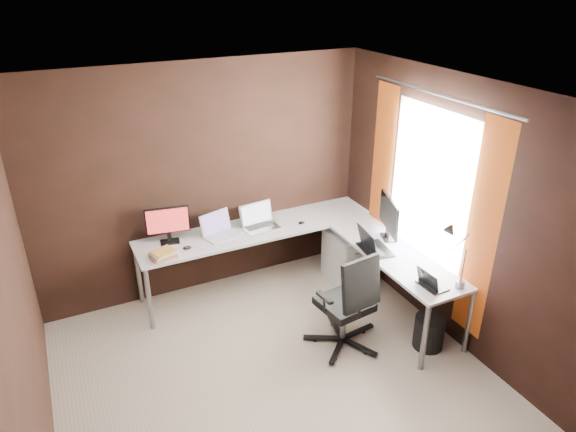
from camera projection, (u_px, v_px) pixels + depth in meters
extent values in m
cube|color=#B7A88E|center=(278.00, 382.00, 4.50)|extent=(3.60, 3.60, 0.00)
cube|color=white|center=(274.00, 98.00, 3.41)|extent=(3.60, 3.60, 0.00)
cube|color=black|center=(205.00, 181.00, 5.41)|extent=(3.60, 0.00, 2.50)
cube|color=black|center=(431.00, 429.00, 2.50)|extent=(3.60, 0.00, 2.50)
cube|color=black|center=(18.00, 324.00, 3.24)|extent=(0.00, 3.60, 2.50)
cube|color=black|center=(455.00, 215.00, 4.67)|extent=(0.00, 3.60, 2.50)
cube|color=white|center=(431.00, 182.00, 4.86)|extent=(0.00, 1.00, 1.30)
cube|color=#BA5E15|center=(482.00, 234.00, 4.35)|extent=(0.01, 0.35, 2.00)
cube|color=#BA5E15|center=(382.00, 177.00, 5.52)|extent=(0.01, 0.35, 2.00)
cylinder|color=slate|center=(439.00, 95.00, 4.48)|extent=(0.02, 1.90, 0.02)
cube|color=white|center=(258.00, 229.00, 5.59)|extent=(2.65, 0.60, 0.03)
cube|color=white|center=(398.00, 255.00, 5.09)|extent=(0.60, 1.65, 0.03)
cylinder|color=slate|center=(149.00, 299.00, 5.03)|extent=(0.05, 0.05, 0.70)
cylinder|color=slate|center=(138.00, 274.00, 5.45)|extent=(0.05, 0.05, 0.70)
cylinder|color=slate|center=(425.00, 338.00, 4.51)|extent=(0.05, 0.05, 0.70)
cylinder|color=slate|center=(469.00, 321.00, 4.71)|extent=(0.05, 0.05, 0.70)
cylinder|color=slate|center=(345.00, 226.00, 6.47)|extent=(0.05, 0.05, 0.70)
cube|color=white|center=(348.00, 257.00, 5.87)|extent=(0.42, 0.50, 0.60)
cube|color=black|center=(170.00, 242.00, 5.28)|extent=(0.21, 0.15, 0.01)
cube|color=black|center=(169.00, 236.00, 5.28)|extent=(0.05, 0.03, 0.09)
cube|color=black|center=(167.00, 220.00, 5.20)|extent=(0.44, 0.10, 0.28)
cube|color=red|center=(168.00, 221.00, 5.18)|extent=(0.41, 0.07, 0.25)
cube|color=black|center=(389.00, 237.00, 5.37)|extent=(0.19, 0.24, 0.01)
cube|color=black|center=(387.00, 233.00, 5.34)|extent=(0.04, 0.05, 0.09)
cube|color=black|center=(389.00, 214.00, 5.25)|extent=(0.20, 0.53, 0.34)
cube|color=#0D1BBE|center=(390.00, 214.00, 5.25)|extent=(0.17, 0.49, 0.31)
cube|color=white|center=(221.00, 235.00, 5.41)|extent=(0.42, 0.35, 0.02)
cube|color=white|center=(215.00, 222.00, 5.42)|extent=(0.36, 0.17, 0.22)
cube|color=slate|center=(216.00, 222.00, 5.42)|extent=(0.32, 0.14, 0.19)
cube|color=silver|center=(261.00, 227.00, 5.57)|extent=(0.40, 0.30, 0.02)
cube|color=silver|center=(256.00, 213.00, 5.60)|extent=(0.39, 0.10, 0.24)
cube|color=silver|center=(256.00, 214.00, 5.59)|extent=(0.34, 0.09, 0.20)
cube|color=black|center=(375.00, 250.00, 5.13)|extent=(0.31, 0.40, 0.02)
cube|color=black|center=(367.00, 240.00, 5.05)|extent=(0.12, 0.38, 0.23)
cube|color=#1A1E38|center=(368.00, 240.00, 5.05)|extent=(0.10, 0.33, 0.20)
cube|color=black|center=(432.00, 285.00, 4.56)|extent=(0.19, 0.26, 0.02)
cube|color=black|center=(428.00, 279.00, 4.49)|extent=(0.06, 0.26, 0.16)
cube|color=#BD4D80|center=(428.00, 279.00, 4.49)|extent=(0.05, 0.23, 0.14)
cube|color=tan|center=(164.00, 257.00, 5.00)|extent=(0.27, 0.23, 0.02)
cube|color=#B89438|center=(163.00, 255.00, 4.99)|extent=(0.25, 0.22, 0.02)
cube|color=silver|center=(163.00, 253.00, 4.98)|extent=(0.27, 0.24, 0.02)
cube|color=#B89438|center=(163.00, 252.00, 4.98)|extent=(0.25, 0.23, 0.01)
ellipsoid|color=black|center=(187.00, 248.00, 5.15)|extent=(0.10, 0.08, 0.04)
ellipsoid|color=black|center=(302.00, 223.00, 5.66)|extent=(0.08, 0.06, 0.03)
cylinder|color=slate|center=(460.00, 284.00, 4.53)|extent=(0.08, 0.08, 0.06)
cylinder|color=slate|center=(463.00, 266.00, 4.45)|extent=(0.02, 0.02, 0.32)
cylinder|color=slate|center=(460.00, 243.00, 4.35)|extent=(0.02, 0.18, 0.24)
cone|color=slate|center=(451.00, 232.00, 4.35)|extent=(0.10, 0.13, 0.13)
cylinder|color=slate|center=(343.00, 322.00, 4.89)|extent=(0.06, 0.06, 0.36)
cube|color=black|center=(344.00, 304.00, 4.80)|extent=(0.49, 0.49, 0.08)
cube|color=black|center=(361.00, 284.00, 4.50)|extent=(0.41, 0.16, 0.48)
cylinder|color=black|center=(429.00, 332.00, 4.87)|extent=(0.32, 0.32, 0.33)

